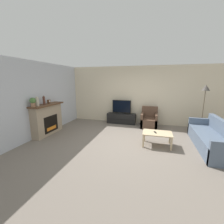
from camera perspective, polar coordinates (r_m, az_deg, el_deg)
The scene contains 15 objects.
ground_plane at distance 5.23m, azimuth 5.85°, elevation -11.00°, with size 24.00×24.00×0.00m, color slate.
wall_back at distance 7.23m, azimuth 9.41°, elevation 6.31°, with size 12.00×0.06×2.70m.
wall_left at distance 6.28m, azimuth -24.57°, elevation 4.60°, with size 0.06×12.00×2.70m.
fireplace at distance 6.19m, azimuth -23.40°, elevation -2.49°, with size 0.44×1.48×1.17m.
mantel_vase_left at distance 5.72m, azimuth -26.64°, elevation 3.58°, with size 0.12×0.12×0.33m.
mantel_vase_centre_left at distance 5.97m, azimuth -24.51°, elevation 4.04°, with size 0.08×0.08×0.32m.
mantel_clock at distance 6.18m, azimuth -22.90°, elevation 3.68°, with size 0.08×0.11×0.15m.
potted_plant at distance 5.59m, azimuth -27.93°, elevation 3.48°, with size 0.19×0.19×0.31m.
tv_stand at distance 7.25m, azimuth 3.61°, elevation -2.45°, with size 1.36×0.43×0.48m.
tv at distance 7.14m, azimuth 3.66°, elevation 1.78°, with size 0.89×0.18×0.65m.
armchair at distance 6.85m, azimuth 13.94°, elevation -3.20°, with size 0.70×0.76×0.89m.
coffee_table at distance 4.97m, azimuth 16.85°, elevation -8.14°, with size 0.89×0.59×0.43m.
remote at distance 4.93m, azimuth 16.15°, elevation -7.42°, with size 0.09×0.15×0.02m.
couch at distance 5.54m, azimuth 33.94°, elevation -8.55°, with size 0.81×2.43×0.85m.
floor_lamp at distance 6.69m, azimuth 32.00°, elevation 6.44°, with size 0.30×0.30×1.88m.
Camera 1 is at (0.80, -4.76, 2.02)m, focal length 24.00 mm.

